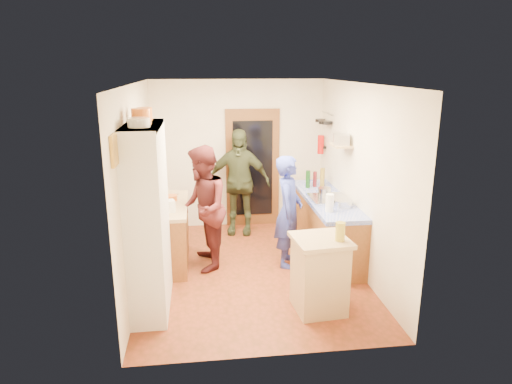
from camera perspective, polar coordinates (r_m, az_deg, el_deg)
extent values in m
cube|color=maroon|center=(6.60, -0.56, -9.85)|extent=(3.00, 4.00, 0.02)
cube|color=silver|center=(5.97, -0.63, 13.51)|extent=(3.00, 4.00, 0.02)
cube|color=silver|center=(8.11, -2.23, 4.72)|extent=(3.00, 0.02, 2.60)
cube|color=silver|center=(4.26, 2.53, -5.42)|extent=(3.00, 0.02, 2.60)
cube|color=silver|center=(6.18, -14.65, 0.76)|extent=(0.02, 4.00, 2.60)
cube|color=silver|center=(6.50, 12.76, 1.61)|extent=(0.02, 4.00, 2.60)
cube|color=brown|center=(8.15, -0.43, 2.99)|extent=(0.95, 0.06, 2.10)
cube|color=black|center=(8.11, -0.40, 2.93)|extent=(0.70, 0.02, 1.70)
cube|color=silver|center=(5.44, -13.34, -3.33)|extent=(0.40, 1.20, 2.20)
cube|color=silver|center=(5.20, -14.08, 8.00)|extent=(0.40, 1.14, 0.04)
cylinder|color=white|center=(4.96, -14.45, 8.42)|extent=(0.23, 0.23, 0.10)
cylinder|color=orange|center=(5.20, -14.15, 9.16)|extent=(0.21, 0.21, 0.17)
cylinder|color=orange|center=(5.55, -13.72, 9.47)|extent=(0.17, 0.17, 0.15)
cube|color=brown|center=(6.83, -11.11, -5.30)|extent=(0.60, 1.40, 0.85)
cube|color=tan|center=(6.69, -11.30, -1.69)|extent=(0.64, 1.44, 0.05)
cube|color=white|center=(6.29, -11.13, -1.78)|extent=(0.25, 0.20, 0.16)
cylinder|color=white|center=(6.55, -11.86, -1.04)|extent=(0.17, 0.17, 0.18)
cylinder|color=orange|center=(6.82, -10.58, -0.74)|extent=(0.22, 0.22, 0.08)
cube|color=tan|center=(7.20, -10.88, -0.12)|extent=(0.33, 0.26, 0.02)
cube|color=brown|center=(7.11, 8.63, -4.37)|extent=(0.60, 2.20, 0.84)
cube|color=#0420C2|center=(6.98, 8.78, -0.89)|extent=(0.62, 2.22, 0.06)
cube|color=silver|center=(6.82, 9.16, -0.86)|extent=(0.55, 0.58, 0.04)
cylinder|color=silver|center=(6.87, 8.56, 0.02)|extent=(0.19, 0.19, 0.13)
cylinder|color=#143F14|center=(7.44, 6.51, 1.60)|extent=(0.09, 0.09, 0.29)
cylinder|color=#591419|center=(7.53, 7.37, 1.60)|extent=(0.07, 0.07, 0.25)
cylinder|color=olive|center=(7.57, 8.30, 1.84)|extent=(0.08, 0.08, 0.30)
cylinder|color=white|center=(6.27, 9.19, -1.35)|extent=(0.12, 0.12, 0.24)
cylinder|color=silver|center=(6.53, 10.81, -1.39)|extent=(0.31, 0.31, 0.10)
cube|color=tan|center=(5.50, 7.92, -10.40)|extent=(0.60, 0.60, 0.86)
cube|color=tan|center=(5.32, 8.11, -5.98)|extent=(0.68, 0.68, 0.05)
cube|color=white|center=(5.34, 7.42, -5.74)|extent=(0.38, 0.31, 0.02)
cylinder|color=#AD9E2D|center=(5.23, 10.48, -4.89)|extent=(0.12, 0.12, 0.22)
cylinder|color=silver|center=(7.79, 8.95, 9.68)|extent=(0.02, 0.65, 0.02)
cylinder|color=black|center=(7.62, 8.83, 8.57)|extent=(0.18, 0.18, 0.05)
cylinder|color=black|center=(7.82, 8.42, 8.61)|extent=(0.16, 0.16, 0.05)
cylinder|color=black|center=(8.01, 8.05, 8.86)|extent=(0.17, 0.17, 0.05)
cube|color=tan|center=(6.79, 10.57, 5.78)|extent=(0.26, 0.42, 0.03)
cube|color=silver|center=(6.78, 10.61, 6.53)|extent=(0.28, 0.34, 0.15)
cube|color=black|center=(8.04, 8.50, 5.56)|extent=(0.06, 0.10, 0.04)
cylinder|color=red|center=(8.02, 8.10, 5.90)|extent=(0.11, 0.11, 0.32)
cube|color=gold|center=(4.52, -17.31, 5.00)|extent=(0.03, 0.25, 0.30)
imported|color=#2E3AA1|center=(6.51, 4.33, -2.52)|extent=(0.55, 0.68, 1.62)
imported|color=#46181A|center=(6.47, -6.43, -1.96)|extent=(0.70, 0.88, 1.77)
imported|color=#323922|center=(7.76, -2.10, 1.25)|extent=(1.13, 0.66, 1.82)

